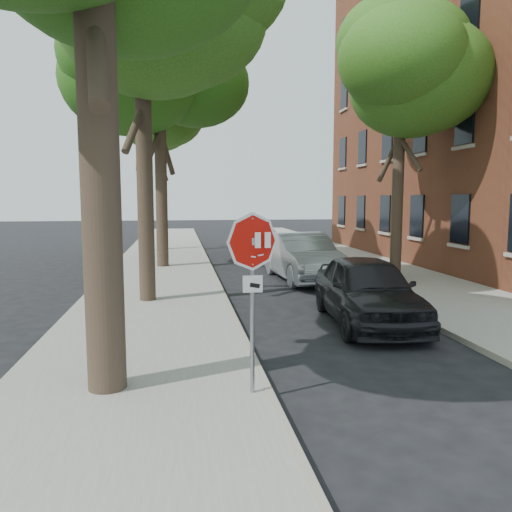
% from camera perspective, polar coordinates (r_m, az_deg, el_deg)
% --- Properties ---
extents(ground, '(120.00, 120.00, 0.00)m').
position_cam_1_polar(ground, '(7.67, 4.96, -15.77)').
color(ground, black).
rests_on(ground, ground).
extents(sidewalk_left, '(4.00, 55.00, 0.12)m').
position_cam_1_polar(sidewalk_left, '(19.12, -11.06, -2.09)').
color(sidewalk_left, gray).
rests_on(sidewalk_left, ground).
extents(sidewalk_right, '(4.00, 55.00, 0.12)m').
position_cam_1_polar(sidewalk_right, '(20.60, 13.30, -1.52)').
color(sidewalk_right, gray).
rests_on(sidewalk_right, ground).
extents(curb_left, '(0.12, 55.00, 0.13)m').
position_cam_1_polar(curb_left, '(19.14, -4.91, -1.96)').
color(curb_left, '#9E9384').
rests_on(curb_left, ground).
extents(curb_right, '(0.12, 55.00, 0.13)m').
position_cam_1_polar(curb_right, '(19.92, 7.82, -1.66)').
color(curb_right, '#9E9384').
rests_on(curb_right, ground).
extents(stop_sign, '(0.76, 0.34, 2.61)m').
position_cam_1_polar(stop_sign, '(7.00, -0.40, -1.35)').
color(stop_sign, gray).
rests_on(stop_sign, sidewalk_left).
extents(tree_mid_a, '(5.59, 5.19, 9.84)m').
position_cam_1_polar(tree_mid_a, '(14.79, -13.10, 24.94)').
color(tree_mid_a, black).
rests_on(tree_mid_a, sidewalk_left).
extents(tree_mid_b, '(5.88, 5.46, 10.36)m').
position_cam_1_polar(tree_mid_b, '(21.62, -11.11, 20.10)').
color(tree_mid_b, black).
rests_on(tree_mid_b, sidewalk_left).
extents(tree_far, '(5.29, 4.91, 9.33)m').
position_cam_1_polar(tree_far, '(28.34, -11.12, 15.23)').
color(tree_far, black).
rests_on(tree_far, sidewalk_left).
extents(tree_right, '(5.29, 4.91, 9.33)m').
position_cam_1_polar(tree_right, '(19.14, 16.08, 19.35)').
color(tree_right, black).
rests_on(tree_right, sidewalk_right).
extents(car_a, '(2.28, 4.81, 1.59)m').
position_cam_1_polar(car_a, '(11.92, 12.60, -3.80)').
color(car_a, black).
rests_on(car_a, ground).
extents(car_b, '(2.10, 5.20, 1.68)m').
position_cam_1_polar(car_b, '(17.80, 5.29, -0.10)').
color(car_b, '#93949A').
rests_on(car_b, ground).
extents(car_d, '(2.48, 5.01, 1.37)m').
position_cam_1_polar(car_d, '(26.29, 0.68, 1.76)').
color(car_d, black).
rests_on(car_d, ground).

